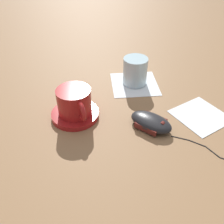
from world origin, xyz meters
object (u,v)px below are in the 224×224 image
at_px(saucer, 75,114).
at_px(drinking_glass, 135,71).
at_px(computer_mouse, 151,122).
at_px(coffee_cup, 75,102).

xyz_separation_m(saucer, drinking_glass, (-0.05, 0.23, 0.04)).
distance_m(saucer, computer_mouse, 0.20).
relative_size(coffee_cup, drinking_glass, 1.42).
bearing_deg(computer_mouse, drinking_glass, 154.99).
xyz_separation_m(coffee_cup, computer_mouse, (0.13, 0.14, -0.03)).
xyz_separation_m(saucer, coffee_cup, (0.00, 0.00, 0.04)).
bearing_deg(saucer, coffee_cup, 9.84).
distance_m(coffee_cup, drinking_glass, 0.23).
bearing_deg(coffee_cup, drinking_glass, 102.74).
distance_m(saucer, drinking_glass, 0.23).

